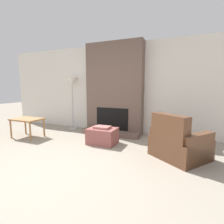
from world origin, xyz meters
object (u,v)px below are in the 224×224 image
(armchair, at_px, (177,144))
(ottoman, at_px, (102,136))
(floor_lamp_left, at_px, (72,84))
(side_table, at_px, (27,121))

(armchair, bearing_deg, ottoman, 29.17)
(ottoman, relative_size, floor_lamp_left, 0.40)
(armchair, height_order, side_table, armchair)
(side_table, xyz_separation_m, floor_lamp_left, (0.53, 1.31, 0.99))
(armchair, bearing_deg, floor_lamp_left, 15.84)
(ottoman, bearing_deg, side_table, -171.89)
(armchair, height_order, floor_lamp_left, floor_lamp_left)
(ottoman, bearing_deg, floor_lamp_left, 147.17)
(side_table, bearing_deg, floor_lamp_left, 67.87)
(ottoman, height_order, floor_lamp_left, floor_lamp_left)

